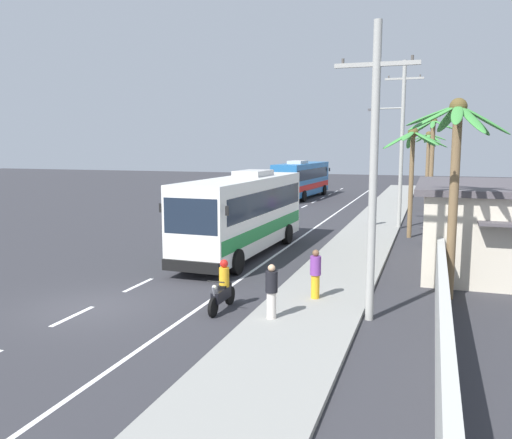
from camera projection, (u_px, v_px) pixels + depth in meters
ground_plane at (90, 308)px, 16.98m from camera, size 160.00×160.00×0.00m
sidewalk_kerb at (350, 258)px, 24.22m from camera, size 3.20×90.00×0.14m
lane_markings at (279, 236)px, 30.21m from camera, size 3.47×71.00×0.01m
boundary_wall at (438, 230)px, 26.66m from camera, size 0.24×60.00×1.88m
coach_bus_foreground at (244, 212)px, 25.06m from camera, size 3.07×11.09×3.93m
coach_bus_far_lane at (302, 178)px, 51.76m from camera, size 3.42×11.34×3.68m
motorcycle_beside_bus at (223, 290)px, 16.70m from camera, size 0.56×1.96×1.60m
pedestrian_near_kerb at (271, 290)px, 15.43m from camera, size 0.36×0.36×1.61m
pedestrian_midwalk at (372, 211)px, 33.45m from camera, size 0.36×0.36×1.75m
pedestrian_far_walk at (315, 273)px, 17.45m from camera, size 0.36×0.36×1.64m
utility_pole_nearest at (374, 168)px, 15.21m from camera, size 2.38×0.24×8.62m
utility_pole_mid at (401, 141)px, 32.35m from camera, size 3.23×0.24×10.20m
palm_nearest at (433, 145)px, 41.08m from camera, size 3.71×3.95×7.28m
palm_second at (413, 153)px, 29.21m from camera, size 3.63×3.81×6.14m
palm_third at (428, 153)px, 46.76m from camera, size 2.97×2.85×6.36m
palm_fourth at (455, 155)px, 17.31m from camera, size 3.35×3.41×6.68m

